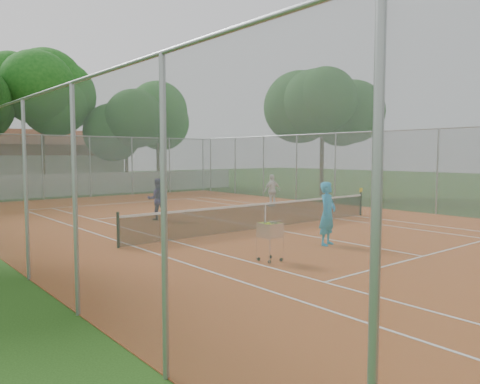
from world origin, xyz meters
TOP-DOWN VIEW (x-y plane):
  - ground at (0.00, 0.00)m, footprint 120.00×120.00m
  - court_pad at (0.00, 0.00)m, footprint 18.00×34.00m
  - court_lines at (0.00, 0.00)m, footprint 10.98×23.78m
  - tennis_net at (0.00, 0.00)m, footprint 11.88×0.10m
  - perimeter_fence at (0.00, 0.00)m, footprint 18.00×34.00m
  - boundary_wall at (0.00, 19.00)m, footprint 26.00×0.30m
  - clubhouse at (-2.00, 29.00)m, footprint 16.40×9.00m
  - tropical_trees at (0.00, 22.00)m, footprint 29.00×19.00m
  - player_near at (-0.78, -3.68)m, footprint 0.81×0.65m
  - player_far_left at (-2.00, 4.62)m, footprint 1.04×0.93m
  - player_far_right at (5.29, 5.21)m, footprint 1.06×0.54m
  - ball_hopper at (-3.67, -4.19)m, footprint 0.62×0.62m

SIDE VIEW (x-z plane):
  - ground at x=0.00m, z-range 0.00..0.00m
  - court_pad at x=0.00m, z-range 0.00..0.02m
  - court_lines at x=0.00m, z-range 0.02..0.03m
  - tennis_net at x=0.00m, z-range 0.02..1.00m
  - ball_hopper at x=-3.67m, z-range 0.02..1.13m
  - boundary_wall at x=0.00m, z-range 0.00..1.50m
  - player_far_right at x=5.29m, z-range 0.02..1.75m
  - player_far_left at x=-2.00m, z-range 0.02..1.78m
  - player_near at x=-0.78m, z-range 0.02..1.97m
  - perimeter_fence at x=0.00m, z-range 0.00..4.00m
  - clubhouse at x=-2.00m, z-range 0.00..4.40m
  - tropical_trees at x=0.00m, z-range 0.00..10.00m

